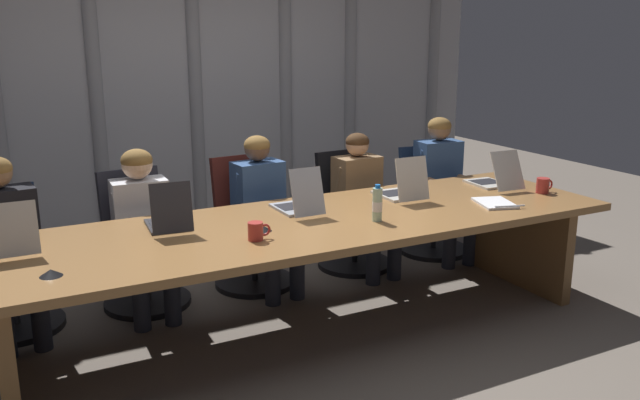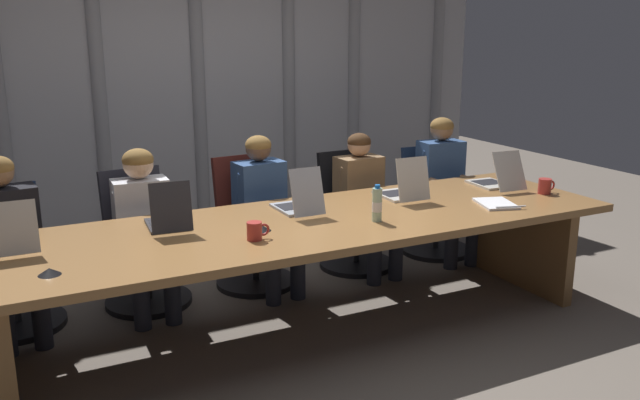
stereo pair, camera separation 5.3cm
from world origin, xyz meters
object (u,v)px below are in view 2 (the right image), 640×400
object	(u,v)px
laptop_right_end	(496,180)
person_right_end	(445,180)
office_chair_left_end	(12,276)
office_chair_left_mid	(144,255)
conference_mic_middle	(49,272)
office_chair_right_end	(434,214)
person_left_end	(7,237)
coffee_mug_far	(255,231)
conference_mic_left_side	(262,228)
office_chair_center	(252,238)
coffee_mug_near	(545,186)
office_chair_right_mid	(353,225)
person_center	(265,206)
water_bottle_primary	(377,205)
laptop_center	(298,203)
spiral_notepad	(496,204)
laptop_left_mid	(168,219)
person_right_mid	(365,196)
laptop_left_end	(14,240)
laptop_right_mid	(402,190)
person_left_mid	(144,221)

from	to	relation	value
laptop_right_end	person_right_end	bearing A→B (deg)	4.07
laptop_right_end	office_chair_left_end	size ratio (longest dim) A/B	0.51
office_chair_left_mid	conference_mic_middle	bearing A→B (deg)	-36.72
office_chair_left_end	office_chair_right_end	world-z (taller)	office_chair_left_end
office_chair_left_end	person_left_end	distance (m)	0.35
coffee_mug_far	conference_mic_middle	world-z (taller)	coffee_mug_far
coffee_mug_far	conference_mic_left_side	xyz separation A→B (m)	(0.10, 0.14, -0.03)
office_chair_center	coffee_mug_near	bearing A→B (deg)	55.18
person_right_end	coffee_mug_far	size ratio (longest dim) A/B	8.72
office_chair_left_mid	person_left_end	size ratio (longest dim) A/B	0.82
laptop_right_end	office_chair_right_mid	size ratio (longest dim) A/B	0.50
office_chair_center	person_center	bearing A→B (deg)	12.16
water_bottle_primary	laptop_center	bearing A→B (deg)	130.03
office_chair_right_end	spiral_notepad	world-z (taller)	office_chair_right_end
office_chair_left_end	office_chair_right_mid	xyz separation A→B (m)	(2.54, 0.00, 0.01)
conference_mic_left_side	spiral_notepad	bearing A→B (deg)	-5.71
laptop_center	spiral_notepad	size ratio (longest dim) A/B	1.16
person_center	water_bottle_primary	xyz separation A→B (m)	(0.34, -0.98, 0.20)
laptop_right_end	person_right_end	world-z (taller)	person_right_end
laptop_left_mid	office_chair_left_mid	xyz separation A→B (m)	(-0.02, 0.72, -0.45)
laptop_left_mid	office_chair_right_end	xyz separation A→B (m)	(2.47, 0.72, -0.46)
person_center	person_right_mid	world-z (taller)	person_center
office_chair_left_end	person_right_end	xyz separation A→B (m)	(3.32, -0.15, 0.33)
person_right_end	conference_mic_left_side	size ratio (longest dim) A/B	10.69
office_chair_left_end	office_chair_left_mid	distance (m)	0.84
laptop_left_mid	office_chair_center	world-z (taller)	laptop_left_mid
office_chair_center	person_right_mid	xyz separation A→B (m)	(0.89, -0.17, 0.27)
laptop_left_end	office_chair_center	bearing A→B (deg)	-65.18
office_chair_left_mid	office_chair_right_mid	size ratio (longest dim) A/B	1.01
laptop_right_end	coffee_mug_near	world-z (taller)	laptop_right_end
laptop_right_mid	person_right_end	world-z (taller)	person_right_end
laptop_center	laptop_right_end	world-z (taller)	laptop_center
coffee_mug_far	conference_mic_middle	distance (m)	1.09
person_left_end	person_left_mid	size ratio (longest dim) A/B	1.02
office_chair_left_end	office_chair_right_mid	distance (m)	2.54
laptop_left_mid	coffee_mug_far	xyz separation A→B (m)	(0.38, -0.44, -0.01)
office_chair_center	coffee_mug_near	distance (m)	2.19
person_left_end	person_center	xyz separation A→B (m)	(1.71, -0.01, -0.01)
laptop_right_mid	coffee_mug_far	world-z (taller)	laptop_right_mid
person_center	person_left_end	bearing A→B (deg)	-95.61
laptop_center	laptop_left_mid	bearing A→B (deg)	88.27
office_chair_right_end	office_chair_left_mid	bearing A→B (deg)	-86.41
office_chair_right_mid	person_center	xyz separation A→B (m)	(-0.83, -0.16, 0.30)
laptop_left_mid	person_right_end	size ratio (longest dim) A/B	0.33
laptop_right_mid	person_left_end	xyz separation A→B (m)	(-2.51, 0.58, -0.15)
laptop_left_end	conference_mic_left_side	size ratio (longest dim) A/B	3.34
water_bottle_primary	conference_mic_middle	xyz separation A→B (m)	(-1.90, -0.08, -0.09)
office_chair_right_mid	coffee_mug_far	world-z (taller)	office_chair_right_mid
person_right_mid	laptop_right_mid	bearing A→B (deg)	-7.52
laptop_right_mid	coffee_mug_near	bearing A→B (deg)	-108.14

